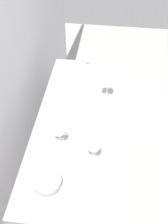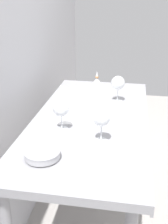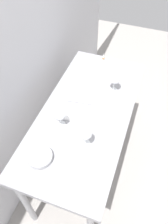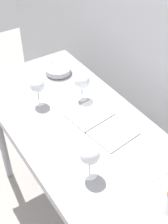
{
  "view_description": "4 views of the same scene",
  "coord_description": "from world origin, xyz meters",
  "views": [
    {
      "loc": [
        -1.18,
        -0.15,
        2.24
      ],
      "look_at": [
        0.01,
        -0.01,
        1.0
      ],
      "focal_mm": 42.87,
      "sensor_mm": 36.0,
      "label": 1
    },
    {
      "loc": [
        -1.5,
        -0.23,
        1.58
      ],
      "look_at": [
        -0.05,
        0.03,
        0.95
      ],
      "focal_mm": 46.03,
      "sensor_mm": 36.0,
      "label": 2
    },
    {
      "loc": [
        -1.03,
        -0.35,
        2.19
      ],
      "look_at": [
        -0.07,
        -0.01,
        0.98
      ],
      "focal_mm": 36.0,
      "sensor_mm": 36.0,
      "label": 3
    },
    {
      "loc": [
        0.98,
        -0.62,
        1.98
      ],
      "look_at": [
        -0.02,
        0.03,
        0.95
      ],
      "focal_mm": 50.2,
      "sensor_mm": 36.0,
      "label": 4
    }
  ],
  "objects": [
    {
      "name": "ground_plane",
      "position": [
        0.0,
        0.0,
        0.0
      ],
      "size": [
        6.0,
        6.0,
        0.0
      ],
      "primitive_type": "plane",
      "color": "#9C9792"
    },
    {
      "name": "back_wall",
      "position": [
        0.0,
        0.49,
        1.3
      ],
      "size": [
        3.8,
        0.04,
        2.6
      ],
      "primitive_type": "cube",
      "color": "#BCBCC2",
      "rests_on": "ground_plane"
    },
    {
      "name": "steel_counter",
      "position": [
        0.0,
        -0.01,
        0.79
      ],
      "size": [
        1.4,
        0.65,
        0.9
      ],
      "color": "gray",
      "rests_on": "ground_plane"
    },
    {
      "name": "wine_glass_near_right",
      "position": [
        0.28,
        -0.14,
        1.02
      ],
      "size": [
        0.09,
        0.09,
        0.17
      ],
      "color": "white",
      "rests_on": "steel_counter"
    },
    {
      "name": "wine_glass_far_left",
      "position": [
        -0.18,
        0.12,
        1.01
      ],
      "size": [
        0.09,
        0.09,
        0.16
      ],
      "color": "white",
      "rests_on": "steel_counter"
    },
    {
      "name": "wine_glass_near_left",
      "position": [
        -0.27,
        -0.1,
        1.02
      ],
      "size": [
        0.08,
        0.08,
        0.16
      ],
      "color": "white",
      "rests_on": "steel_counter"
    },
    {
      "name": "open_notebook",
      "position": [
        0.05,
        0.09,
        0.9
      ],
      "size": [
        0.38,
        0.25,
        0.01
      ],
      "rotation": [
        0.0,
        0.0,
        0.13
      ],
      "color": "white",
      "rests_on": "steel_counter"
    },
    {
      "name": "tasting_sheet_upper",
      "position": [
        0.39,
        0.15,
        0.9
      ],
      "size": [
        0.16,
        0.25,
        0.0
      ],
      "primitive_type": "cube",
      "rotation": [
        0.0,
        0.0,
        -0.05
      ],
      "color": "white",
      "rests_on": "steel_counter"
    },
    {
      "name": "tasting_bowl",
      "position": [
        -0.47,
        0.14,
        0.92
      ],
      "size": [
        0.16,
        0.16,
        0.04
      ],
      "color": "#DBCC66",
      "rests_on": "steel_counter"
    },
    {
      "name": "decanter_funnel",
      "position": [
        0.57,
        0.04,
        0.94
      ],
      "size": [
        0.11,
        0.11,
        0.12
      ],
      "color": "silver",
      "rests_on": "steel_counter"
    }
  ]
}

